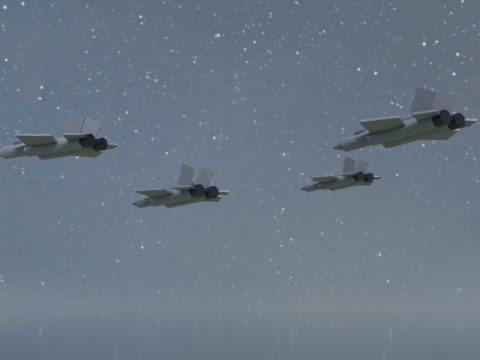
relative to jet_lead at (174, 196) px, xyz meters
The scene contains 4 objects.
jet_lead is the anchor object (origin of this frame).
jet_left 22.68m from the jet_lead, 42.22° to the left, with size 15.00×10.00×3.81m.
jet_right 26.26m from the jet_lead, 73.52° to the right, with size 15.50×10.75×3.89m.
jet_slot 34.01m from the jet_lead, ahead, with size 18.24×12.23×4.61m.
Camera 1 is at (51.85, -59.83, 135.84)m, focal length 50.00 mm.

